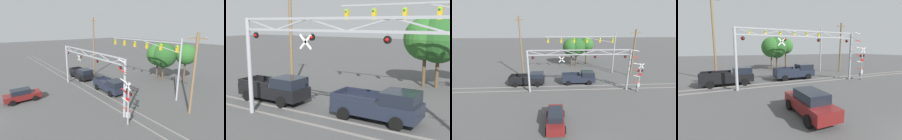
# 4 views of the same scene
# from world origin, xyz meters

# --- Properties ---
(rail_track_near) EXTENTS (80.00, 0.08, 0.10)m
(rail_track_near) POSITION_xyz_m (0.00, 13.23, 0.05)
(rail_track_near) COLOR gray
(rail_track_near) RESTS_ON ground_plane
(rail_track_far) EXTENTS (80.00, 0.08, 0.10)m
(rail_track_far) POSITION_xyz_m (0.00, 14.66, 0.05)
(rail_track_far) COLOR gray
(rail_track_far) RESTS_ON ground_plane
(crossing_gantry) EXTENTS (14.89, 0.30, 6.24)m
(crossing_gantry) POSITION_xyz_m (-0.01, 12.94, 4.26)
(crossing_gantry) COLOR #9EA0A5
(crossing_gantry) RESTS_ON ground_plane
(crossing_signal_mast) EXTENTS (1.98, 0.35, 6.27)m
(crossing_signal_mast) POSITION_xyz_m (8.56, 12.21, 2.24)
(crossing_signal_mast) COLOR #9EA0A5
(crossing_signal_mast) RESTS_ON ground_plane
(traffic_signal_span) EXTENTS (13.50, 0.39, 7.91)m
(traffic_signal_span) POSITION_xyz_m (4.07, 21.12, 5.76)
(traffic_signal_span) COLOR #9EA0A5
(traffic_signal_span) RESTS_ON ground_plane
(pickup_truck_lead) EXTENTS (5.47, 2.33, 2.01)m
(pickup_truck_lead) POSITION_xyz_m (0.63, 16.00, 1.00)
(pickup_truck_lead) COLOR #1E2333
(pickup_truck_lead) RESTS_ON ground_plane
(pickup_truck_following) EXTENTS (5.61, 2.33, 2.01)m
(pickup_truck_following) POSITION_xyz_m (-7.80, 15.78, 1.00)
(pickup_truck_following) COLOR black
(pickup_truck_following) RESTS_ON ground_plane
(sedan_waiting) EXTENTS (1.89, 4.33, 1.62)m
(sedan_waiting) POSITION_xyz_m (-3.50, 5.18, 0.83)
(sedan_waiting) COLOR maroon
(sedan_waiting) RESTS_ON ground_plane
(utility_pole_left) EXTENTS (1.80, 0.28, 10.94)m
(utility_pole_left) POSITION_xyz_m (-9.51, 19.48, 5.62)
(utility_pole_left) COLOR brown
(utility_pole_left) RESTS_ON ground_plane
(utility_pole_right) EXTENTS (1.80, 0.28, 8.74)m
(utility_pole_right) POSITION_xyz_m (11.01, 19.17, 4.51)
(utility_pole_right) COLOR brown
(utility_pole_right) RESTS_ON ground_plane
(background_tree_beyond_span) EXTENTS (4.30, 4.30, 6.60)m
(background_tree_beyond_span) POSITION_xyz_m (1.39, 26.98, 4.43)
(background_tree_beyond_span) COLOR brown
(background_tree_beyond_span) RESTS_ON ground_plane
(background_tree_far_left_verge) EXTENTS (3.99, 3.99, 6.48)m
(background_tree_far_left_verge) POSITION_xyz_m (0.24, 26.82, 4.47)
(background_tree_far_left_verge) COLOR brown
(background_tree_far_left_verge) RESTS_ON ground_plane
(background_tree_far_right_verge) EXTENTS (3.45, 3.45, 6.48)m
(background_tree_far_right_verge) POSITION_xyz_m (4.20, 29.11, 4.73)
(background_tree_far_right_verge) COLOR brown
(background_tree_far_right_verge) RESTS_ON ground_plane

